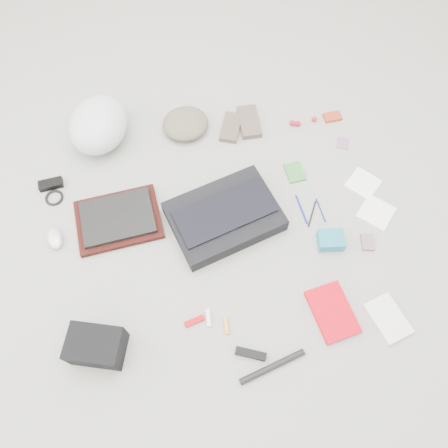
{
  "coord_description": "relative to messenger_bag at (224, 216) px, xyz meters",
  "views": [
    {
      "loc": [
        -0.09,
        -0.84,
        1.73
      ],
      "look_at": [
        0.0,
        0.0,
        0.05
      ],
      "focal_mm": 35.0,
      "sensor_mm": 36.0,
      "label": 1
    }
  ],
  "objects": [
    {
      "name": "napkin_top",
      "position": [
        0.66,
        0.12,
        -0.03
      ],
      "size": [
        0.18,
        0.18,
        0.01
      ],
      "primitive_type": "cube",
      "rotation": [
        0.0,
        0.0,
        0.8
      ],
      "color": "white",
      "rests_on": "ground_plane"
    },
    {
      "name": "cable_coil",
      "position": [
        -0.76,
        0.2,
        -0.03
      ],
      "size": [
        0.1,
        0.1,
        0.01
      ],
      "primitive_type": "torus",
      "rotation": [
        0.0,
        0.0,
        -0.2
      ],
      "color": "black",
      "rests_on": "ground_plane"
    },
    {
      "name": "book_red",
      "position": [
        0.39,
        -0.46,
        -0.03
      ],
      "size": [
        0.2,
        0.25,
        0.02
      ],
      "primitive_type": "cube",
      "rotation": [
        0.0,
        0.0,
        0.23
      ],
      "color": "red",
      "rests_on": "ground_plane"
    },
    {
      "name": "laptop",
      "position": [
        -0.47,
        0.05,
        -0.0
      ],
      "size": [
        0.34,
        0.27,
        0.02
      ],
      "primitive_type": "cube",
      "rotation": [
        0.0,
        0.0,
        0.16
      ],
      "color": "black",
      "rests_on": "laptop_sleeve"
    },
    {
      "name": "laptop_sleeve",
      "position": [
        -0.47,
        0.05,
        -0.03
      ],
      "size": [
        0.4,
        0.33,
        0.03
      ],
      "primitive_type": "cube",
      "rotation": [
        0.0,
        0.0,
        0.16
      ],
      "color": "black",
      "rests_on": "ground_plane"
    },
    {
      "name": "lollipop_a",
      "position": [
        0.39,
        0.5,
        -0.02
      ],
      "size": [
        0.03,
        0.03,
        0.03
      ],
      "primitive_type": "sphere",
      "rotation": [
        0.0,
        0.0,
        0.29
      ],
      "color": "maroon",
      "rests_on": "ground_plane"
    },
    {
      "name": "u_lock",
      "position": [
        0.04,
        -0.59,
        -0.03
      ],
      "size": [
        0.12,
        0.07,
        0.02
      ],
      "primitive_type": "cube",
      "rotation": [
        0.0,
        0.0,
        -0.33
      ],
      "color": "black",
      "rests_on": "ground_plane"
    },
    {
      "name": "lollipop_b",
      "position": [
        0.42,
        0.49,
        -0.02
      ],
      "size": [
        0.04,
        0.04,
        0.03
      ],
      "primitive_type": "sphere",
      "rotation": [
        0.0,
        0.0,
        -0.34
      ],
      "color": "#BA0A1F",
      "rests_on": "ground_plane"
    },
    {
      "name": "card_deck",
      "position": [
        0.61,
        -0.18,
        -0.03
      ],
      "size": [
        0.06,
        0.08,
        0.01
      ],
      "primitive_type": "cube",
      "rotation": [
        0.0,
        0.0,
        -0.14
      ],
      "color": "gray",
      "rests_on": "ground_plane"
    },
    {
      "name": "mitten_right",
      "position": [
        0.18,
        0.53,
        -0.02
      ],
      "size": [
        0.1,
        0.2,
        0.03
      ],
      "primitive_type": "cube",
      "rotation": [
        0.0,
        0.0,
        0.04
      ],
      "color": "brown",
      "rests_on": "ground_plane"
    },
    {
      "name": "altoids_tin",
      "position": [
        0.6,
        0.52,
        -0.03
      ],
      "size": [
        0.09,
        0.07,
        0.02
      ],
      "primitive_type": "cube",
      "rotation": [
        0.0,
        0.0,
        0.13
      ],
      "color": "#AA391E",
      "rests_on": "ground_plane"
    },
    {
      "name": "napkin_bottom",
      "position": [
        0.68,
        -0.03,
        -0.03
      ],
      "size": [
        0.19,
        0.19,
        0.01
      ],
      "primitive_type": "cube",
      "rotation": [
        0.0,
        0.0,
        0.87
      ],
      "color": "white",
      "rests_on": "ground_plane"
    },
    {
      "name": "toiletry_tube_orange",
      "position": [
        -0.04,
        -0.47,
        -0.03
      ],
      "size": [
        0.02,
        0.06,
        0.02
      ],
      "primitive_type": "cylinder",
      "rotation": [
        1.57,
        0.0,
        -0.0
      ],
      "color": "orange",
      "rests_on": "ground_plane"
    },
    {
      "name": "camera_bag",
      "position": [
        -0.54,
        -0.51,
        0.03
      ],
      "size": [
        0.23,
        0.18,
        0.13
      ],
      "primitive_type": "cube",
      "rotation": [
        0.0,
        0.0,
        -0.23
      ],
      "color": "black",
      "rests_on": "ground_plane"
    },
    {
      "name": "bike_helmet",
      "position": [
        -0.54,
        0.52,
        0.06
      ],
      "size": [
        0.35,
        0.39,
        0.2
      ],
      "primitive_type": "ellipsoid",
      "rotation": [
        0.0,
        0.0,
        -0.26
      ],
      "color": "silver",
      "rests_on": "ground_plane"
    },
    {
      "name": "beanie",
      "position": [
        -0.13,
        0.53,
        0.0
      ],
      "size": [
        0.27,
        0.27,
        0.08
      ],
      "primitive_type": "ellipsoid",
      "rotation": [
        0.0,
        0.0,
        0.28
      ],
      "color": "brown",
      "rests_on": "ground_plane"
    },
    {
      "name": "stamp_sheet",
      "position": [
        0.62,
        0.36,
        -0.04
      ],
      "size": [
        0.08,
        0.08,
        0.0
      ],
      "primitive_type": "cube",
      "rotation": [
        0.0,
        0.0,
        -0.32
      ],
      "color": "gray",
      "rests_on": "ground_plane"
    },
    {
      "name": "pen_navy",
      "position": [
        0.44,
        0.0,
        -0.03
      ],
      "size": [
        0.02,
        0.12,
        0.01
      ],
      "primitive_type": "cylinder",
      "rotation": [
        1.57,
        0.0,
        0.14
      ],
      "color": "navy",
      "rests_on": "ground_plane"
    },
    {
      "name": "notepad",
      "position": [
        0.36,
        0.21,
        -0.03
      ],
      "size": [
        0.09,
        0.12,
        0.01
      ],
      "primitive_type": "cube",
      "rotation": [
        0.0,
        0.0,
        0.15
      ],
      "color": "#337B33",
      "rests_on": "ground_plane"
    },
    {
      "name": "mitten_left",
      "position": [
        0.09,
        0.51,
        -0.03
      ],
      "size": [
        0.14,
        0.19,
        0.03
      ],
      "primitive_type": "cube",
      "rotation": [
        0.0,
        0.0,
        -0.31
      ],
      "color": "brown",
      "rests_on": "ground_plane"
    },
    {
      "name": "messenger_bag",
      "position": [
        0.0,
        0.0,
        0.0
      ],
      "size": [
        0.54,
        0.46,
        0.08
      ],
      "primitive_type": "cube",
      "rotation": [
        0.0,
        0.0,
        0.34
      ],
      "color": "black",
      "rests_on": "ground_plane"
    },
    {
      "name": "bike_pump",
      "position": [
        0.11,
        -0.65,
        -0.03
      ],
      "size": [
        0.26,
        0.11,
        0.03
      ],
      "primitive_type": "cylinder",
      "rotation": [
        0.0,
        1.57,
        0.32
      ],
      "color": "black",
      "rests_on": "ground_plane"
    },
    {
      "name": "accordion_wallet",
      "position": [
        0.44,
        -0.16,
        -0.01
      ],
      "size": [
        0.11,
        0.09,
        0.05
      ],
      "primitive_type": "cube",
      "rotation": [
        0.0,
        0.0,
        -0.07
      ],
      "color": "teal",
      "rests_on": "ground_plane"
    },
    {
      "name": "pen_blue",
      "position": [
        0.35,
        0.02,
        -0.03
      ],
      "size": [
        0.03,
        0.15,
        0.01
      ],
      "primitive_type": "cylinder",
      "rotation": [
        1.57,
        0.0,
        0.16
      ],
      "color": "#10199F",
      "rests_on": "ground_plane"
    },
    {
      "name": "book_white",
      "position": [
        0.6,
        -0.51,
        -0.03
      ],
      "size": [
        0.17,
        0.21,
        0.02
      ],
      "primitive_type": "cube",
      "rotation": [
        0.0,
        0.0,
        0.34
      ],
      "color": "silver",
      "rests_on": "ground_plane"
    },
    {
      "name": "bag_flap",
      "position": [
        -0.0,
        0.0,
        0.04
      ],
      "size": [
        0.46,
        0.32,
        0.01
      ],
      "primitive_type": "cube",
      "rotation": [
        0.0,
        0.0,
        0.34
      ],
      "color": "black",
      "rests_on": "messenger_bag"
    },
    {
      "name": "ground_plane",
      "position": [
        -0.01,
        -0.04,
        -0.04
      ],
      "size": [
        4.0,
        4.0,
        0.0
      ],
      "primitive_type": "plane",
      "color": "gray"
    },
    {
      "name": "toiletry_tube_white",
      "position": [
        -0.11,
        -0.43,
        -0.03
      ],
      "size": [
        0.02,
        0.07,
        0.02
      ],
      "primitive_type": "cylinder",
      "rotation": [
        1.57,
        0.0,
        0.01
      ],
      "color": "white",
      "rests_on": "ground_plane"
    },
    {
      "name": "mouse",
      "position": [
        -0.74,
        -0.02,
        -0.02
      ],
      "size": [
        0.09,
        0.12,
        0.04
      ],
      "primitive_type": "ellipsoid",
      "rotation": [
        0.0,
        0.0,
        0.28
      ],
      "color": "silver",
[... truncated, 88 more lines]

